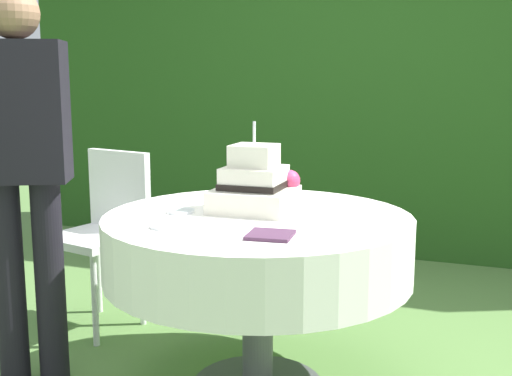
{
  "coord_description": "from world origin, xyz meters",
  "views": [
    {
      "loc": [
        0.86,
        -2.3,
        1.26
      ],
      "look_at": [
        -0.02,
        0.04,
        0.83
      ],
      "focal_mm": 44.92,
      "sensor_mm": 36.0,
      "label": 1
    }
  ],
  "objects_px": {
    "serving_plate_far": "(223,194)",
    "napkin_stack": "(270,235)",
    "cake_table": "(258,246)",
    "garden_chair": "(106,221)",
    "standing_person": "(22,162)",
    "serving_plate_near": "(181,211)",
    "wedding_cake": "(256,186)",
    "serving_plate_left": "(165,226)",
    "serving_plate_right": "(306,199)"
  },
  "relations": [
    {
      "from": "serving_plate_left",
      "to": "serving_plate_right",
      "type": "relative_size",
      "value": 0.81
    },
    {
      "from": "serving_plate_far",
      "to": "cake_table",
      "type": "bearing_deg",
      "value": -48.97
    },
    {
      "from": "standing_person",
      "to": "napkin_stack",
      "type": "bearing_deg",
      "value": -2.02
    },
    {
      "from": "garden_chair",
      "to": "serving_plate_near",
      "type": "bearing_deg",
      "value": -34.7
    },
    {
      "from": "serving_plate_near",
      "to": "wedding_cake",
      "type": "bearing_deg",
      "value": 29.55
    },
    {
      "from": "napkin_stack",
      "to": "cake_table",
      "type": "bearing_deg",
      "value": 117.47
    },
    {
      "from": "serving_plate_far",
      "to": "serving_plate_right",
      "type": "bearing_deg",
      "value": 2.72
    },
    {
      "from": "standing_person",
      "to": "serving_plate_near",
      "type": "bearing_deg",
      "value": 19.31
    },
    {
      "from": "wedding_cake",
      "to": "cake_table",
      "type": "bearing_deg",
      "value": -64.0
    },
    {
      "from": "serving_plate_far",
      "to": "serving_plate_right",
      "type": "distance_m",
      "value": 0.39
    },
    {
      "from": "serving_plate_far",
      "to": "napkin_stack",
      "type": "bearing_deg",
      "value": -54.81
    },
    {
      "from": "serving_plate_far",
      "to": "napkin_stack",
      "type": "relative_size",
      "value": 0.83
    },
    {
      "from": "napkin_stack",
      "to": "standing_person",
      "type": "bearing_deg",
      "value": 177.98
    },
    {
      "from": "cake_table",
      "to": "serving_plate_far",
      "type": "relative_size",
      "value": 9.71
    },
    {
      "from": "serving_plate_left",
      "to": "standing_person",
      "type": "relative_size",
      "value": 0.06
    },
    {
      "from": "wedding_cake",
      "to": "serving_plate_near",
      "type": "bearing_deg",
      "value": -150.45
    },
    {
      "from": "cake_table",
      "to": "standing_person",
      "type": "xyz_separation_m",
      "value": [
        -0.89,
        -0.27,
        0.33
      ]
    },
    {
      "from": "serving_plate_near",
      "to": "napkin_stack",
      "type": "distance_m",
      "value": 0.53
    },
    {
      "from": "napkin_stack",
      "to": "garden_chair",
      "type": "distance_m",
      "value": 1.35
    },
    {
      "from": "serving_plate_right",
      "to": "standing_person",
      "type": "distance_m",
      "value": 1.19
    },
    {
      "from": "wedding_cake",
      "to": "standing_person",
      "type": "relative_size",
      "value": 0.23
    },
    {
      "from": "wedding_cake",
      "to": "standing_person",
      "type": "distance_m",
      "value": 0.93
    },
    {
      "from": "serving_plate_far",
      "to": "serving_plate_left",
      "type": "bearing_deg",
      "value": -84.5
    },
    {
      "from": "serving_plate_near",
      "to": "cake_table",
      "type": "bearing_deg",
      "value": 12.22
    },
    {
      "from": "cake_table",
      "to": "serving_plate_far",
      "type": "height_order",
      "value": "serving_plate_far"
    },
    {
      "from": "serving_plate_far",
      "to": "serving_plate_right",
      "type": "relative_size",
      "value": 0.98
    },
    {
      "from": "serving_plate_near",
      "to": "serving_plate_far",
      "type": "distance_m",
      "value": 0.41
    },
    {
      "from": "cake_table",
      "to": "standing_person",
      "type": "height_order",
      "value": "standing_person"
    },
    {
      "from": "serving_plate_far",
      "to": "serving_plate_left",
      "type": "distance_m",
      "value": 0.67
    },
    {
      "from": "cake_table",
      "to": "napkin_stack",
      "type": "relative_size",
      "value": 8.09
    },
    {
      "from": "garden_chair",
      "to": "standing_person",
      "type": "distance_m",
      "value": 0.78
    },
    {
      "from": "standing_person",
      "to": "serving_plate_far",
      "type": "bearing_deg",
      "value": 46.32
    },
    {
      "from": "serving_plate_near",
      "to": "garden_chair",
      "type": "height_order",
      "value": "garden_chair"
    },
    {
      "from": "serving_plate_right",
      "to": "garden_chair",
      "type": "bearing_deg",
      "value": 178.46
    },
    {
      "from": "wedding_cake",
      "to": "standing_person",
      "type": "height_order",
      "value": "standing_person"
    },
    {
      "from": "serving_plate_left",
      "to": "napkin_stack",
      "type": "bearing_deg",
      "value": 1.22
    },
    {
      "from": "serving_plate_left",
      "to": "garden_chair",
      "type": "distance_m",
      "value": 1.04
    },
    {
      "from": "serving_plate_near",
      "to": "garden_chair",
      "type": "relative_size",
      "value": 0.12
    },
    {
      "from": "serving_plate_far",
      "to": "garden_chair",
      "type": "relative_size",
      "value": 0.14
    },
    {
      "from": "wedding_cake",
      "to": "serving_plate_far",
      "type": "xyz_separation_m",
      "value": [
        -0.26,
        0.26,
        -0.1
      ]
    },
    {
      "from": "serving_plate_near",
      "to": "garden_chair",
      "type": "xyz_separation_m",
      "value": [
        -0.66,
        0.46,
        -0.19
      ]
    },
    {
      "from": "cake_table",
      "to": "wedding_cake",
      "type": "distance_m",
      "value": 0.25
    },
    {
      "from": "wedding_cake",
      "to": "standing_person",
      "type": "xyz_separation_m",
      "value": [
        -0.85,
        -0.36,
        0.1
      ]
    },
    {
      "from": "wedding_cake",
      "to": "serving_plate_left",
      "type": "relative_size",
      "value": 3.49
    },
    {
      "from": "serving_plate_left",
      "to": "standing_person",
      "type": "height_order",
      "value": "standing_person"
    },
    {
      "from": "garden_chair",
      "to": "napkin_stack",
      "type": "bearing_deg",
      "value": -31.93
    },
    {
      "from": "serving_plate_far",
      "to": "serving_plate_left",
      "type": "xyz_separation_m",
      "value": [
        0.06,
        -0.67,
        0.0
      ]
    },
    {
      "from": "serving_plate_right",
      "to": "garden_chair",
      "type": "height_order",
      "value": "garden_chair"
    },
    {
      "from": "serving_plate_near",
      "to": "serving_plate_right",
      "type": "relative_size",
      "value": 0.86
    },
    {
      "from": "cake_table",
      "to": "garden_chair",
      "type": "relative_size",
      "value": 1.36
    }
  ]
}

